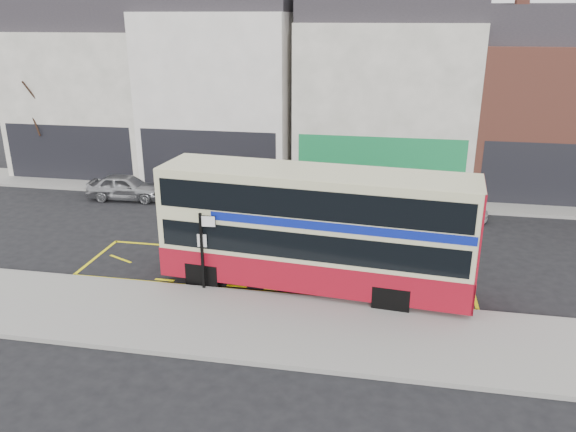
% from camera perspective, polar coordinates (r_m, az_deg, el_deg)
% --- Properties ---
extents(ground, '(120.00, 120.00, 0.00)m').
position_cam_1_polar(ground, '(19.24, -2.52, -7.62)').
color(ground, black).
rests_on(ground, ground).
extents(pavement, '(40.00, 4.00, 0.15)m').
position_cam_1_polar(pavement, '(17.25, -4.26, -10.83)').
color(pavement, gray).
rests_on(pavement, ground).
extents(kerb, '(40.00, 0.15, 0.15)m').
position_cam_1_polar(kerb, '(18.88, -2.78, -7.93)').
color(kerb, gray).
rests_on(kerb, ground).
extents(far_pavement, '(50.00, 3.00, 0.15)m').
position_cam_1_polar(far_pavement, '(29.26, 2.29, 2.27)').
color(far_pavement, gray).
rests_on(far_pavement, ground).
extents(road_markings, '(14.00, 3.40, 0.01)m').
position_cam_1_polar(road_markings, '(20.64, -1.53, -5.61)').
color(road_markings, yellow).
rests_on(road_markings, ground).
extents(terrace_far_left, '(8.00, 8.01, 10.80)m').
position_cam_1_polar(terrace_far_left, '(36.34, -18.69, 12.36)').
color(terrace_far_left, white).
rests_on(terrace_far_left, ground).
extents(terrace_left, '(8.00, 8.01, 11.80)m').
position_cam_1_polar(terrace_left, '(33.19, -6.24, 13.52)').
color(terrace_left, white).
rests_on(terrace_left, ground).
extents(terrace_green_shop, '(9.00, 8.01, 11.30)m').
position_cam_1_polar(terrace_green_shop, '(31.85, 9.89, 12.64)').
color(terrace_green_shop, white).
rests_on(terrace_green_shop, ground).
extents(terrace_right, '(9.00, 8.01, 10.30)m').
position_cam_1_polar(terrace_right, '(33.04, 25.88, 10.37)').
color(terrace_right, '#994F3D').
rests_on(terrace_right, ground).
extents(double_decker_bus, '(10.54, 3.35, 4.14)m').
position_cam_1_polar(double_decker_bus, '(18.61, 2.85, -1.25)').
color(double_decker_bus, beige).
rests_on(double_decker_bus, ground).
extents(bus_stop_post, '(0.67, 0.12, 2.67)m').
position_cam_1_polar(bus_stop_post, '(18.65, -8.58, -2.74)').
color(bus_stop_post, black).
rests_on(bus_stop_post, pavement).
extents(car_silver, '(3.90, 1.74, 1.30)m').
position_cam_1_polar(car_silver, '(29.56, -16.16, 2.85)').
color(car_silver, '#98999D').
rests_on(car_silver, ground).
extents(car_grey, '(4.53, 2.11, 1.44)m').
position_cam_1_polar(car_grey, '(27.36, 0.26, 2.46)').
color(car_grey, '#484B51').
rests_on(car_grey, ground).
extents(car_white, '(4.37, 2.21, 1.22)m').
position_cam_1_polar(car_white, '(26.79, 15.26, 1.12)').
color(car_white, silver).
rests_on(car_white, ground).
extents(street_tree_left, '(3.29, 3.29, 7.09)m').
position_cam_1_polar(street_tree_left, '(34.66, -23.74, 11.48)').
color(street_tree_left, '#302015').
rests_on(street_tree_left, ground).
extents(street_tree_right, '(2.54, 2.54, 5.49)m').
position_cam_1_polar(street_tree_right, '(29.04, 11.65, 9.21)').
color(street_tree_right, '#302015').
rests_on(street_tree_right, ground).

